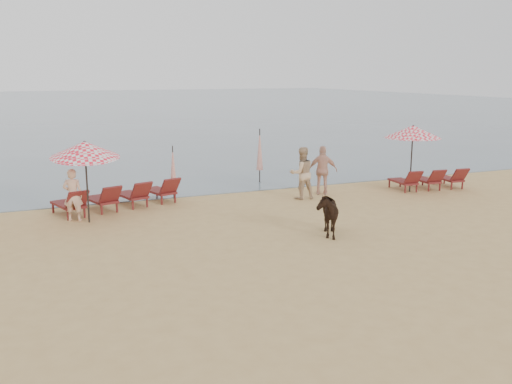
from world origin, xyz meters
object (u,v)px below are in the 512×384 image
Objects in this scene: umbrella_open_left_b at (85,150)px; cow at (326,213)px; umbrella_closed_right at (260,150)px; lounger_cluster_right at (429,179)px; umbrella_open_right at (413,132)px; umbrella_closed_left at (173,166)px; beachgoer_right_a at (302,173)px; lounger_cluster_left at (119,196)px; beachgoer_left at (73,195)px; beachgoer_right_b at (323,170)px.

cow is at bearing -36.13° from umbrella_open_left_b.
umbrella_open_left_b is 1.15× the size of umbrella_closed_right.
umbrella_open_right is (-1.03, -0.11, 1.97)m from lounger_cluster_right.
umbrella_closed_right reaches higher than cow.
umbrella_open_right is at bearing -14.83° from umbrella_closed_left.
umbrella_closed_left is 4.80m from beachgoer_right_a.
beachgoer_right_a is (-5.59, 0.41, 0.55)m from lounger_cluster_right.
cow is (-7.19, -4.22, 0.24)m from lounger_cluster_right.
lounger_cluster_right is 1.08× the size of umbrella_open_left_b.
umbrella_closed_right is at bearing 134.82° from umbrella_open_right.
beachgoer_right_a reaches higher than lounger_cluster_left.
umbrella_closed_right is at bearing -84.49° from beachgoer_right_a.
beachgoer_right_b is (9.31, 0.49, 0.10)m from beachgoer_left.
lounger_cluster_left reaches higher than lounger_cluster_right.
cow is (4.99, -5.63, 0.21)m from lounger_cluster_left.
lounger_cluster_left is 1.68× the size of umbrella_open_right.
beachgoer_right_b is at bearing 175.14° from lounger_cluster_right.
lounger_cluster_right is 1.49× the size of beachgoer_right_a.
lounger_cluster_left is 12.26m from lounger_cluster_right.
umbrella_closed_right reaches higher than beachgoer_right_a.
umbrella_open_left_b reaches higher than beachgoer_right_a.
beachgoer_right_a is at bearing 168.42° from umbrella_open_right.
umbrella_open_right reaches higher than umbrella_closed_right.
lounger_cluster_right is 10.30m from umbrella_closed_left.
umbrella_closed_left is at bearing 32.59° from umbrella_open_left_b.
umbrella_open_left_b reaches higher than lounger_cluster_left.
beachgoer_right_a reaches higher than beachgoer_left.
cow is 0.93× the size of beachgoer_left.
lounger_cluster_left is at bearing 23.95° from beachgoer_right_b.
umbrella_open_right reaches higher than umbrella_closed_left.
umbrella_closed_left is 5.74m from beachgoer_right_b.
umbrella_closed_left is at bearing 160.15° from umbrella_open_right.
lounger_cluster_left is 6.92m from umbrella_closed_right.
umbrella_open_left_b reaches higher than umbrella_open_right.
lounger_cluster_right is 13.80m from beachgoer_left.
lounger_cluster_right is 7.08m from umbrella_closed_right.
beachgoer_right_b is at bearing -14.77° from umbrella_closed_left.
umbrella_open_right is (12.35, -0.03, 0.07)m from umbrella_open_left_b.
umbrella_closed_right is 1.19× the size of beachgoer_right_a.
lounger_cluster_left is 2.45m from umbrella_closed_left.
umbrella_open_right is at bearing -40.16° from umbrella_closed_right.
umbrella_closed_right is (-5.80, 3.92, 1.01)m from lounger_cluster_right.
umbrella_open_left_b is 7.62m from cow.
lounger_cluster_right is at bearing 1.17° from umbrella_open_right.
umbrella_open_left_b is at bearing 5.73° from beachgoer_right_a.
lounger_cluster_left is 1.66× the size of umbrella_open_left_b.
umbrella_closed_left is 1.19× the size of beachgoer_left.
beachgoer_right_a is at bearing -25.67° from lounger_cluster_left.
umbrella_open_right is 4.81m from beachgoer_right_a.
lounger_cluster_right is 8.34m from cow.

